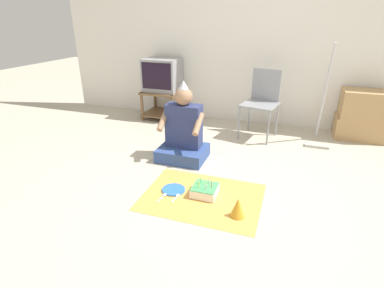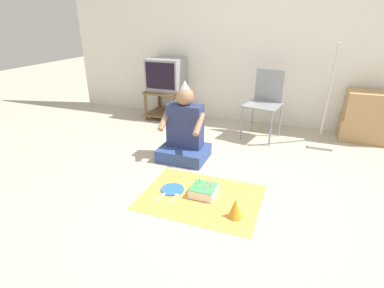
{
  "view_description": "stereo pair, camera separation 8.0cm",
  "coord_description": "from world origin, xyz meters",
  "views": [
    {
      "loc": [
        0.41,
        -2.17,
        1.5
      ],
      "look_at": [
        -0.45,
        0.37,
        0.35
      ],
      "focal_mm": 28.0,
      "sensor_mm": 36.0,
      "label": 1
    },
    {
      "loc": [
        0.48,
        -2.14,
        1.5
      ],
      "look_at": [
        -0.45,
        0.37,
        0.35
      ],
      "focal_mm": 28.0,
      "sensor_mm": 36.0,
      "label": 2
    }
  ],
  "objects": [
    {
      "name": "paper_plate",
      "position": [
        -0.52,
        0.04,
        0.01
      ],
      "size": [
        0.22,
        0.22,
        0.01
      ],
      "color": "blue",
      "rests_on": "party_cloth"
    },
    {
      "name": "plastic_spoon_near",
      "position": [
        -0.45,
        -0.05,
        0.01
      ],
      "size": [
        0.04,
        0.15,
        0.01
      ],
      "color": "white",
      "rests_on": "party_cloth"
    },
    {
      "name": "party_hat_blue",
      "position": [
        0.11,
        -0.15,
        0.09
      ],
      "size": [
        0.12,
        0.12,
        0.16
      ],
      "color": "gold",
      "rests_on": "party_cloth"
    },
    {
      "name": "cardboard_box_stack",
      "position": [
        1.29,
        2.05,
        0.32
      ],
      "size": [
        0.58,
        0.39,
        0.64
      ],
      "color": "tan",
      "rests_on": "ground_plane"
    },
    {
      "name": "birthday_cake",
      "position": [
        -0.23,
        0.06,
        0.05
      ],
      "size": [
        0.22,
        0.22,
        0.15
      ],
      "color": "white",
      "rests_on": "party_cloth"
    },
    {
      "name": "plastic_spoon_far",
      "position": [
        -0.57,
        -0.08,
        0.01
      ],
      "size": [
        0.04,
        0.14,
        0.01
      ],
      "color": "white",
      "rests_on": "party_cloth"
    },
    {
      "name": "party_cloth",
      "position": [
        -0.24,
        0.02,
        0.0
      ],
      "size": [
        1.05,
        0.78,
        0.01
      ],
      "color": "#EFA84C",
      "rests_on": "ground_plane"
    },
    {
      "name": "ground_plane",
      "position": [
        0.0,
        0.0,
        0.0
      ],
      "size": [
        16.0,
        16.0,
        0.0
      ],
      "primitive_type": "plane",
      "color": "#BCB29E"
    },
    {
      "name": "folding_chair",
      "position": [
        0.05,
        1.73,
        0.51
      ],
      "size": [
        0.5,
        0.49,
        0.87
      ],
      "color": "gray",
      "rests_on": "ground_plane"
    },
    {
      "name": "wall_back",
      "position": [
        0.0,
        2.3,
        1.27
      ],
      "size": [
        6.4,
        0.06,
        2.55
      ],
      "color": "white",
      "rests_on": "ground_plane"
    },
    {
      "name": "dust_mop",
      "position": [
        0.78,
        1.64,
        0.36
      ],
      "size": [
        0.28,
        0.38,
        1.24
      ],
      "color": "#B2ADA3",
      "rests_on": "ground_plane"
    },
    {
      "name": "tv",
      "position": [
        -1.5,
        2.03,
        0.68
      ],
      "size": [
        0.52,
        0.43,
        0.48
      ],
      "color": "#99999E",
      "rests_on": "tv_stand"
    },
    {
      "name": "person_seated",
      "position": [
        -0.68,
        0.73,
        0.29
      ],
      "size": [
        0.52,
        0.44,
        0.88
      ],
      "color": "#334C8C",
      "rests_on": "ground_plane"
    },
    {
      "name": "tv_stand",
      "position": [
        -1.5,
        2.01,
        0.26
      ],
      "size": [
        0.56,
        0.52,
        0.44
      ],
      "color": "brown",
      "rests_on": "ground_plane"
    }
  ]
}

